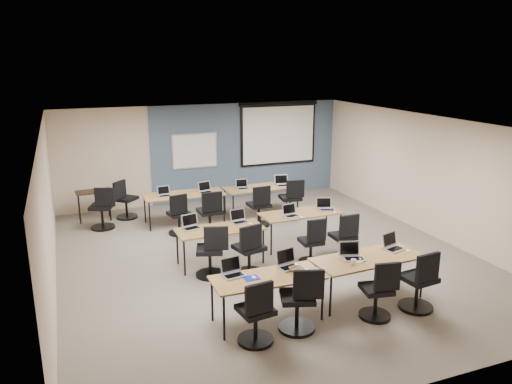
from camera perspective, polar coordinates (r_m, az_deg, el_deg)
name	(u,v)px	position (r m, az deg, el deg)	size (l,w,h in m)	color
floor	(267,257)	(10.24, 1.22, -7.44)	(8.00, 9.00, 0.02)	#6B6354
ceiling	(267,125)	(9.53, 1.31, 7.72)	(8.00, 9.00, 0.02)	white
wall_back	(205,153)	(13.95, -5.89, 4.42)	(8.00, 0.04, 2.70)	beige
wall_front	(417,289)	(6.15, 17.91, -10.50)	(8.00, 0.04, 2.70)	beige
wall_left	(48,216)	(9.10, -22.70, -2.56)	(0.04, 9.00, 2.70)	beige
wall_right	(431,176)	(11.88, 19.37, 1.74)	(0.04, 9.00, 2.70)	beige
blue_accent_panel	(247,151)	(14.30, -1.02, 4.76)	(5.50, 0.04, 2.70)	#3D5977
whiteboard	(195,151)	(13.79, -7.02, 4.68)	(1.28, 0.03, 0.98)	#B2B7BD
projector_screen	(279,130)	(14.51, 2.60, 7.04)	(2.40, 0.10, 1.82)	black
training_table_front_left	(268,280)	(7.66, 1.32, -9.98)	(1.70, 0.71, 0.73)	olive
training_table_front_right	(368,260)	(8.55, 12.65, -7.56)	(1.87, 0.78, 0.73)	#9C6E41
training_table_mid_left	(220,231)	(9.71, -4.13, -4.45)	(1.69, 0.71, 0.73)	brown
training_table_mid_right	(301,215)	(10.69, 5.12, -2.60)	(1.74, 0.72, 0.73)	brown
training_table_back_left	(184,196)	(12.21, -8.23, -0.40)	(1.93, 0.80, 0.73)	brown
training_table_back_right	(261,189)	(12.73, 0.61, 0.39)	(1.87, 0.78, 0.73)	brown
laptop_0	(233,271)	(7.68, -2.69, -9.00)	(0.34, 0.29, 0.26)	#A5A5AE
mouse_0	(254,277)	(7.58, -0.22, -9.74)	(0.06, 0.10, 0.04)	white
task_chair_0	(256,317)	(7.20, 0.05, -14.12)	(0.52, 0.52, 1.00)	black
laptop_1	(288,263)	(7.97, 3.68, -8.07)	(0.35, 0.30, 0.27)	#A5A5A9
mouse_1	(306,270)	(7.89, 5.76, -8.82)	(0.05, 0.09, 0.03)	white
task_chair_1	(300,305)	(7.52, 5.02, -12.70)	(0.57, 0.55, 1.03)	black
laptop_2	(352,254)	(8.42, 10.90, -7.02)	(0.35, 0.29, 0.26)	silver
mouse_2	(360,259)	(8.40, 11.84, -7.54)	(0.06, 0.09, 0.03)	white
task_chair_2	(379,295)	(8.05, 13.84, -11.33)	(0.50, 0.50, 0.98)	black
laptop_3	(393,245)	(8.98, 15.34, -5.87)	(0.35, 0.30, 0.27)	#A8A8AB
mouse_3	(408,251)	(8.95, 16.97, -6.44)	(0.06, 0.10, 0.04)	white
task_chair_3	(419,285)	(8.47, 18.18, -10.11)	(0.55, 0.55, 1.03)	black
laptop_4	(191,225)	(9.76, -7.45, -3.74)	(0.34, 0.29, 0.26)	#BDBDC0
mouse_4	(209,228)	(9.72, -5.34, -4.09)	(0.06, 0.10, 0.03)	white
task_chair_4	(212,255)	(9.25, -5.11, -7.22)	(0.56, 0.54, 1.02)	black
laptop_5	(239,219)	(10.02, -1.95, -3.12)	(0.33, 0.28, 0.25)	#B2B2BC
mouse_5	(251,224)	(9.90, -0.63, -3.65)	(0.06, 0.10, 0.04)	white
task_chair_5	(250,254)	(9.26, -0.74, -7.08)	(0.56, 0.56, 1.03)	black
laptop_6	(291,213)	(10.43, 3.99, -2.42)	(0.32, 0.27, 0.24)	#A1A1AE
mouse_6	(301,217)	(10.33, 5.21, -2.89)	(0.07, 0.10, 0.04)	white
task_chair_6	(312,245)	(9.83, 6.45, -6.05)	(0.47, 0.47, 0.96)	black
laptop_7	(326,207)	(10.92, 7.95, -1.70)	(0.33, 0.28, 0.25)	#B0B0B0
mouse_7	(335,212)	(10.74, 9.02, -2.32)	(0.06, 0.10, 0.04)	white
task_chair_7	(344,241)	(10.11, 10.04, -5.50)	(0.51, 0.51, 0.99)	black
laptop_8	(164,194)	(12.09, -10.44, -0.17)	(0.30, 0.25, 0.23)	silver
mouse_8	(180,197)	(11.92, -8.64, -0.55)	(0.06, 0.10, 0.04)	white
task_chair_8	(179,218)	(11.49, -8.79, -2.91)	(0.50, 0.50, 0.99)	black
laptop_9	(205,190)	(12.28, -5.80, 0.26)	(0.33, 0.28, 0.25)	#A6A7AD
mouse_9	(214,193)	(12.18, -4.86, -0.08)	(0.06, 0.10, 0.04)	white
task_chair_9	(210,216)	(11.39, -5.24, -2.79)	(0.57, 0.57, 1.05)	black
laptop_10	(243,186)	(12.56, -1.54, 0.65)	(0.30, 0.26, 0.23)	#B2B2B4
mouse_10	(256,190)	(12.39, -0.03, 0.23)	(0.06, 0.09, 0.03)	white
task_chair_10	(259,209)	(11.91, 0.40, -1.98)	(0.54, 0.54, 1.02)	black
laptop_11	(283,183)	(12.88, 3.05, 1.05)	(0.35, 0.30, 0.27)	silver
mouse_11	(292,186)	(12.81, 4.08, 0.71)	(0.06, 0.10, 0.03)	white
task_chair_11	(291,202)	(12.49, 4.07, -1.17)	(0.56, 0.56, 1.03)	black
blue_mousepad	(251,278)	(7.59, -0.53, -9.80)	(0.23, 0.19, 0.01)	#0E189D
snack_bowl	(296,269)	(7.84, 4.65, -8.81)	(0.22, 0.22, 0.06)	brown
snack_plate	(358,261)	(8.35, 11.56, -7.71)	(0.19, 0.19, 0.01)	white
coffee_cup	(353,262)	(8.19, 11.08, -7.83)	(0.07, 0.07, 0.07)	silver
utility_table	(93,195)	(12.93, -18.09, -0.34)	(0.83, 0.46, 0.75)	black
spare_chair_a	(125,203)	(12.89, -14.77, -1.18)	(0.63, 0.53, 1.01)	black
spare_chair_b	(103,211)	(12.26, -17.11, -2.13)	(0.59, 0.56, 1.04)	black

